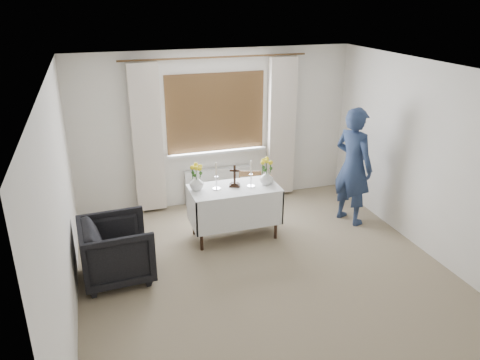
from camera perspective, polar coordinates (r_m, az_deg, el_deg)
The scene contains 12 objects.
ground at distance 5.87m, azimuth 3.70°, elevation -12.04°, with size 5.00×5.00×0.00m, color gray.
altar_table at distance 6.64m, azimuth -0.70°, elevation -3.95°, with size 1.24×0.64×0.76m, color white.
wooden_chair at distance 7.04m, azimuth 1.19°, elevation -2.28°, with size 0.36×0.36×0.79m, color brown, non-canonical shape.
armchair at distance 5.91m, azimuth -14.78°, elevation -8.24°, with size 0.82×0.84×0.76m, color black.
person at distance 7.12m, azimuth 13.63°, elevation 1.65°, with size 0.65×0.43×1.78m, color navy.
radiator at distance 7.77m, azimuth -2.71°, elevation -0.66°, with size 1.10×0.10×0.60m, color silver.
wooden_cross at distance 6.47m, azimuth -0.66°, elevation 0.52°, with size 0.15×0.11×0.32m, color black, non-canonical shape.
candlestick_left at distance 6.37m, azimuth -2.91°, elevation 0.49°, with size 0.11×0.11×0.39m, color white, non-canonical shape.
candlestick_right at distance 6.45m, azimuth 1.36°, elevation 0.75°, with size 0.11×0.11×0.38m, color white, non-canonical shape.
flower_vase_left at distance 6.40m, azimuth -5.32°, elevation -0.34°, with size 0.20×0.20×0.20m, color white.
flower_vase_right at distance 6.58m, azimuth 3.23°, elevation 0.32°, with size 0.19×0.19×0.20m, color white.
wicker_basket at distance 6.73m, azimuth 3.25°, elevation 0.23°, with size 0.18×0.18×0.07m, color brown.
Camera 1 is at (-1.84, -4.52, 3.27)m, focal length 35.00 mm.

